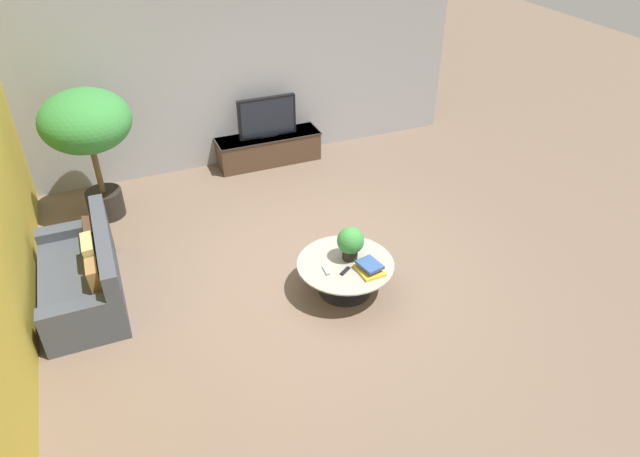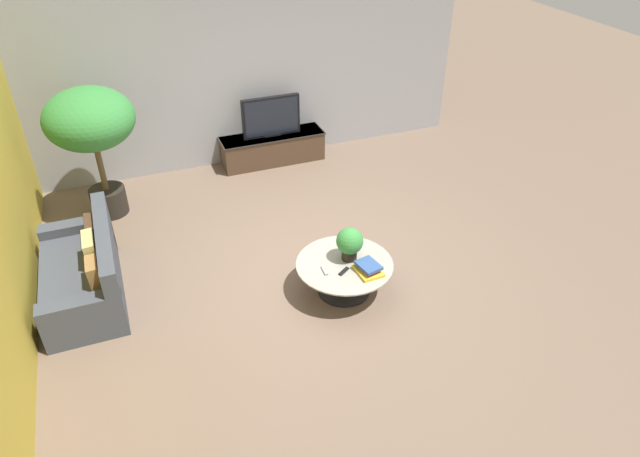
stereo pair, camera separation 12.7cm
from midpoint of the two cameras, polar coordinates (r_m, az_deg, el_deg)
ground_plane at (r=7.14m, az=-0.01°, el=-3.95°), size 24.00×24.00×0.00m
back_wall_stone at (r=9.21m, az=-7.63°, el=15.47°), size 7.40×0.12×3.00m
media_console at (r=9.48m, az=-4.38°, el=8.04°), size 1.69×0.50×0.48m
television at (r=9.25m, az=-4.52°, el=11.08°), size 0.94×0.13×0.65m
coffee_table at (r=6.63m, az=3.00°, el=-4.30°), size 1.12×1.12×0.40m
couch_by_wall at (r=7.08m, az=-21.94°, el=-4.26°), size 0.84×1.75×0.84m
potted_palm_tall at (r=8.11m, az=-21.52°, el=9.53°), size 1.17×1.17×1.84m
potted_plant_tabletop at (r=6.50m, az=3.55°, el=-1.41°), size 0.31×0.31×0.40m
book_stack at (r=6.41m, az=5.45°, el=-4.02°), size 0.28×0.33×0.11m
remote_black at (r=6.42m, az=2.96°, el=-4.30°), size 0.16×0.12×0.02m
remote_silver at (r=6.43m, az=1.03°, el=-4.22°), size 0.05×0.16×0.02m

